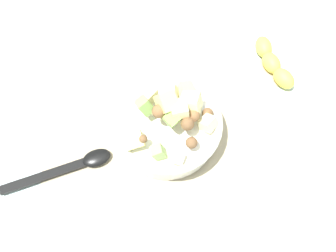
% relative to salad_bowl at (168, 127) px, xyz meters
% --- Properties ---
extents(ground_plane, '(2.40, 2.40, 0.00)m').
position_rel_salad_bowl_xyz_m(ground_plane, '(0.00, -0.00, -0.05)').
color(ground_plane, silver).
extents(placemat, '(0.50, 0.34, 0.01)m').
position_rel_salad_bowl_xyz_m(placemat, '(0.00, -0.00, -0.04)').
color(placemat, tan).
rests_on(placemat, ground_plane).
extents(salad_bowl, '(0.21, 0.21, 0.13)m').
position_rel_salad_bowl_xyz_m(salad_bowl, '(0.00, 0.00, 0.00)').
color(salad_bowl, white).
rests_on(salad_bowl, placemat).
extents(serving_spoon, '(0.22, 0.08, 0.01)m').
position_rel_salad_bowl_xyz_m(serving_spoon, '(0.19, 0.05, -0.03)').
color(serving_spoon, black).
rests_on(serving_spoon, placemat).
extents(banana_whole, '(0.07, 0.15, 0.04)m').
position_rel_salad_bowl_xyz_m(banana_whole, '(-0.25, -0.15, -0.03)').
color(banana_whole, yellow).
rests_on(banana_whole, ground_plane).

